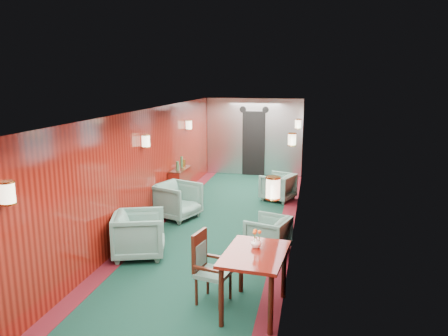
% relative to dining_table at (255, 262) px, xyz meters
% --- Properties ---
extents(room, '(12.00, 12.10, 2.40)m').
position_rel_dining_table_xyz_m(room, '(-1.15, 2.27, 0.94)').
color(room, '#0D3023').
rests_on(room, ground).
extents(bulkhead, '(2.98, 0.17, 2.39)m').
position_rel_dining_table_xyz_m(bulkhead, '(-1.15, 8.18, 0.49)').
color(bulkhead, silver).
rests_on(bulkhead, ground).
extents(windows_right, '(0.02, 8.60, 0.80)m').
position_rel_dining_table_xyz_m(windows_right, '(0.34, 2.52, 0.76)').
color(windows_right, silver).
rests_on(windows_right, ground).
extents(wall_sconces, '(2.97, 7.97, 0.25)m').
position_rel_dining_table_xyz_m(wall_sconces, '(-1.15, 2.83, 1.10)').
color(wall_sconces, '#F9EDC2').
rests_on(wall_sconces, ground).
extents(dining_table, '(0.87, 1.16, 0.82)m').
position_rel_dining_table_xyz_m(dining_table, '(0.00, 0.00, 0.00)').
color(dining_table, maroon).
rests_on(dining_table, ground).
extents(side_chair, '(0.52, 0.54, 0.99)m').
position_rel_dining_table_xyz_m(side_chair, '(-0.67, 0.14, -0.16)').
color(side_chair, '#204C46').
rests_on(side_chair, ground).
extents(credenza, '(0.30, 0.95, 1.12)m').
position_rel_dining_table_xyz_m(credenza, '(-2.49, 4.73, -0.25)').
color(credenza, maroon).
rests_on(credenza, ground).
extents(flower_vase, '(0.18, 0.18, 0.15)m').
position_rel_dining_table_xyz_m(flower_vase, '(-0.01, 0.17, 0.21)').
color(flower_vase, white).
rests_on(flower_vase, dining_table).
extents(armchair_left_near, '(1.08, 1.06, 0.78)m').
position_rel_dining_table_xyz_m(armchair_left_near, '(-2.18, 1.40, -0.30)').
color(armchair_left_near, '#204C46').
rests_on(armchair_left_near, ground).
extents(armchair_left_far, '(1.10, 1.08, 0.78)m').
position_rel_dining_table_xyz_m(armchair_left_far, '(-2.18, 3.52, -0.30)').
color(armchair_left_far, '#204C46').
rests_on(armchair_left_far, ground).
extents(armchair_right_near, '(0.86, 0.85, 0.63)m').
position_rel_dining_table_xyz_m(armchair_right_near, '(-0.04, 2.06, -0.38)').
color(armchair_right_near, '#204C46').
rests_on(armchair_right_near, ground).
extents(armchair_right_far, '(0.96, 0.95, 0.68)m').
position_rel_dining_table_xyz_m(armchair_right_far, '(-0.15, 5.40, -0.35)').
color(armchair_right_far, '#204C46').
rests_on(armchair_right_far, ground).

